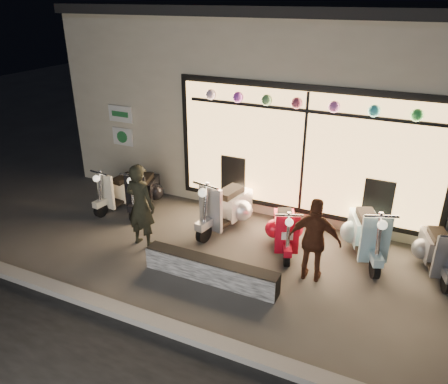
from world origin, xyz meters
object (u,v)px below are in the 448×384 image
Objects in this scene: graffiti_barrier at (211,270)px; scooter_red at (285,228)px; scooter_silver at (228,205)px; woman at (315,240)px; man at (141,206)px.

graffiti_barrier is 1.81× the size of scooter_red.
scooter_silver reaches higher than scooter_red.
graffiti_barrier is at bearing 22.74° from woman.
man reaches higher than graffiti_barrier.
woman reaches higher than graffiti_barrier.
graffiti_barrier is at bearing -63.75° from scooter_silver.
scooter_silver is at bearing -32.35° from woman.
graffiti_barrier is 1.59× the size of woman.
woman is (1.52, 0.76, 0.54)m from graffiti_barrier.
woman reaches higher than scooter_red.
scooter_red is 1.17m from woman.
man is (-2.46, -1.09, 0.44)m from scooter_red.
scooter_silver is (-0.53, 1.87, 0.26)m from graffiti_barrier.
scooter_silver is 1.23× the size of scooter_red.
graffiti_barrier is at bearing 166.64° from man.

